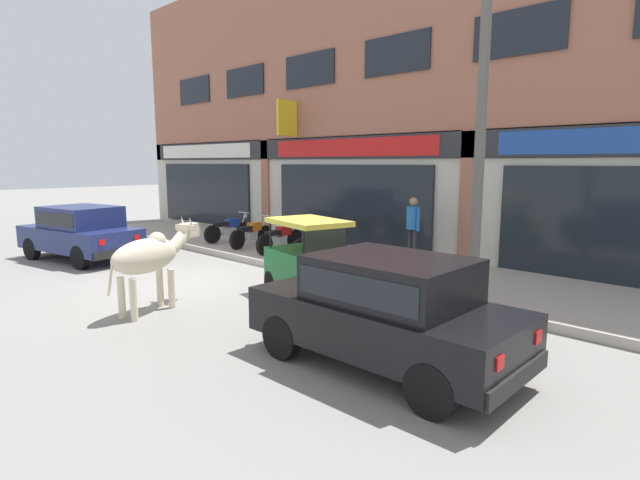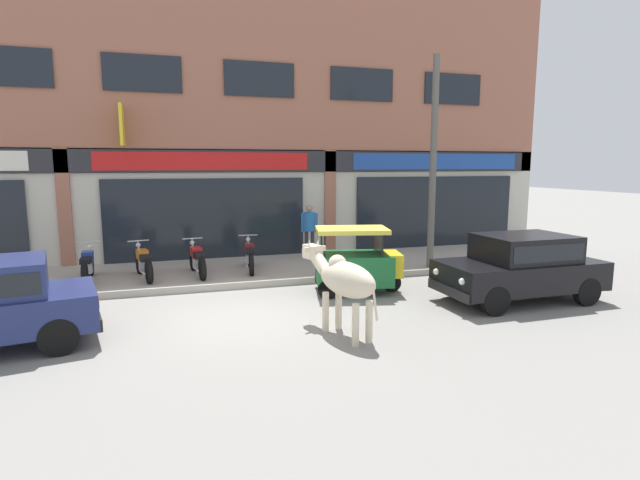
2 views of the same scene
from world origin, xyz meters
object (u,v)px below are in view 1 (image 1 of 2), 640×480
(motorcycle_3, at_px, (320,243))
(utility_pole, at_px, (480,141))
(auto_rickshaw, at_px, (312,264))
(motorcycle_2, at_px, (280,238))
(motorcycle_0, at_px, (229,229))
(cow, at_px, (150,256))
(motorcycle_1, at_px, (251,233))
(car_0, at_px, (80,230))
(pedestrian, at_px, (413,222))
(car_1, at_px, (386,306))

(motorcycle_3, bearing_deg, utility_pole, -11.96)
(auto_rickshaw, relative_size, motorcycle_2, 1.18)
(motorcycle_0, xyz_separation_m, utility_pole, (8.74, -0.99, 2.42))
(cow, height_order, motorcycle_1, cow)
(auto_rickshaw, bearing_deg, utility_pole, 26.97)
(car_0, distance_m, motorcycle_2, 5.37)
(auto_rickshaw, xyz_separation_m, pedestrian, (-0.08, 3.63, 0.49))
(car_0, xyz_separation_m, auto_rickshaw, (7.10, 1.71, -0.15))
(pedestrian, height_order, utility_pole, utility_pole)
(pedestrian, bearing_deg, auto_rickshaw, -88.68)
(car_0, bearing_deg, motorcycle_2, 47.30)
(motorcycle_2, height_order, pedestrian, pedestrian)
(motorcycle_0, bearing_deg, utility_pole, -6.43)
(motorcycle_1, relative_size, motorcycle_3, 0.99)
(auto_rickshaw, relative_size, pedestrian, 1.33)
(utility_pole, bearing_deg, motorcycle_3, 168.04)
(auto_rickshaw, xyz_separation_m, motorcycle_1, (-4.75, 2.24, -0.11))
(motorcycle_1, bearing_deg, motorcycle_0, 174.42)
(car_0, xyz_separation_m, pedestrian, (7.01, 5.34, 0.34))
(pedestrian, bearing_deg, motorcycle_0, -168.01)
(car_0, relative_size, pedestrian, 2.37)
(cow, height_order, motorcycle_3, cow)
(car_0, distance_m, utility_pole, 10.51)
(motorcycle_0, bearing_deg, pedestrian, 11.99)
(motorcycle_3, relative_size, utility_pole, 0.32)
(auto_rickshaw, xyz_separation_m, utility_pole, (2.71, 1.38, 2.32))
(cow, relative_size, motorcycle_2, 1.16)
(motorcycle_0, bearing_deg, cow, -46.97)
(car_0, relative_size, motorcycle_1, 2.12)
(car_1, height_order, motorcycle_0, car_1)
(motorcycle_0, bearing_deg, motorcycle_1, -5.58)
(motorcycle_3, relative_size, pedestrian, 1.13)
(car_1, bearing_deg, motorcycle_0, 155.65)
(motorcycle_1, bearing_deg, motorcycle_2, -0.48)
(car_0, xyz_separation_m, car_1, (10.21, -0.06, 0.00))
(cow, distance_m, motorcycle_0, 6.93)
(car_0, height_order, motorcycle_1, car_0)
(car_1, distance_m, motorcycle_0, 10.05)
(cow, bearing_deg, auto_rickshaw, 63.90)
(auto_rickshaw, xyz_separation_m, motorcycle_3, (-2.10, 2.40, -0.11))
(auto_rickshaw, bearing_deg, motorcycle_2, 147.24)
(car_0, relative_size, utility_pole, 0.68)
(pedestrian, xyz_separation_m, utility_pole, (2.79, -2.25, 1.82))
(car_1, distance_m, utility_pole, 3.85)
(motorcycle_0, xyz_separation_m, motorcycle_1, (1.28, -0.13, 0.00))
(cow, relative_size, car_1, 0.58)
(motorcycle_1, relative_size, motorcycle_2, 0.99)
(cow, relative_size, utility_pole, 0.37)
(auto_rickshaw, height_order, utility_pole, utility_pole)
(utility_pole, bearing_deg, pedestrian, 141.15)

